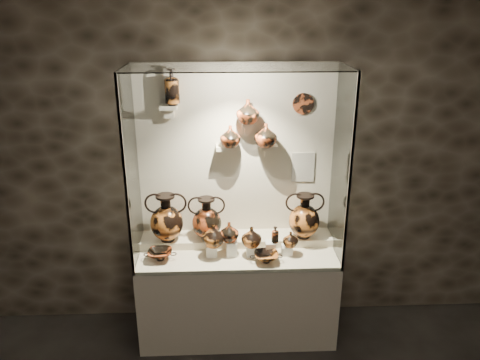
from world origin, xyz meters
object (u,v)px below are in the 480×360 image
(amphora_mid, at_px, (207,218))
(ovoid_vase_a, at_px, (230,136))
(amphora_right, at_px, (304,216))
(jug_e, at_px, (290,239))
(amphora_left, at_px, (166,218))
(jug_c, at_px, (251,237))
(lekythos_small, at_px, (275,234))
(lekythos_tall, at_px, (172,85))
(ovoid_vase_b, at_px, (248,111))
(ovoid_vase_c, at_px, (266,135))
(kylix_left, at_px, (160,254))
(jug_a, at_px, (213,235))
(kylix_right, at_px, (266,256))
(jug_b, at_px, (229,232))

(amphora_mid, relative_size, ovoid_vase_a, 2.12)
(amphora_right, bearing_deg, jug_e, -150.18)
(amphora_left, bearing_deg, jug_c, -2.31)
(amphora_left, xyz_separation_m, lekythos_small, (0.92, -0.18, -0.08))
(lekythos_tall, bearing_deg, amphora_right, -24.46)
(ovoid_vase_b, bearing_deg, lekythos_small, -34.11)
(ovoid_vase_c, bearing_deg, amphora_left, 177.74)
(amphora_mid, xyz_separation_m, kylix_left, (-0.39, -0.24, -0.21))
(amphora_left, height_order, kylix_left, amphora_left)
(lekythos_tall, bearing_deg, kylix_left, -132.30)
(jug_c, xyz_separation_m, ovoid_vase_b, (-0.02, 0.26, 1.01))
(ovoid_vase_a, relative_size, ovoid_vase_b, 0.91)
(jug_a, distance_m, ovoid_vase_a, 0.84)
(jug_a, xyz_separation_m, kylix_left, (-0.45, -0.04, -0.15))
(lekythos_small, relative_size, kylix_right, 0.64)
(lekythos_small, distance_m, kylix_right, 0.20)
(amphora_left, distance_m, amphora_right, 1.20)
(jug_e, bearing_deg, amphora_mid, 147.84)
(jug_a, relative_size, lekythos_tall, 0.61)
(ovoid_vase_a, bearing_deg, ovoid_vase_c, 2.43)
(lekythos_tall, bearing_deg, jug_a, -62.37)
(kylix_left, bearing_deg, lekythos_small, -22.48)
(amphora_right, height_order, jug_c, amphora_right)
(amphora_right, height_order, jug_a, amphora_right)
(jug_e, distance_m, ovoid_vase_c, 0.90)
(amphora_mid, relative_size, amphora_right, 0.95)
(amphora_left, distance_m, kylix_left, 0.32)
(lekythos_small, xyz_separation_m, kylix_left, (-0.96, -0.03, -0.15))
(amphora_right, relative_size, ovoid_vase_c, 2.06)
(amphora_right, relative_size, jug_c, 2.28)
(ovoid_vase_c, bearing_deg, ovoid_vase_b, 172.78)
(jug_e, xyz_separation_m, lekythos_tall, (-0.96, 0.29, 1.25))
(jug_b, bearing_deg, ovoid_vase_a, 105.38)
(amphora_left, relative_size, ovoid_vase_c, 2.17)
(amphora_right, distance_m, lekythos_small, 0.34)
(lekythos_small, bearing_deg, kylix_left, -166.60)
(ovoid_vase_b, height_order, ovoid_vase_c, ovoid_vase_b)
(jug_c, xyz_separation_m, ovoid_vase_c, (0.13, 0.26, 0.81))
(kylix_left, bearing_deg, kylix_right, -29.44)
(amphora_left, distance_m, jug_a, 0.45)
(amphora_right, xyz_separation_m, jug_e, (-0.14, -0.19, -0.12))
(amphora_left, height_order, ovoid_vase_a, ovoid_vase_a)
(amphora_right, distance_m, kylix_right, 0.52)
(jug_b, height_order, kylix_right, jug_b)
(amphora_left, xyz_separation_m, jug_e, (1.05, -0.18, -0.14))
(lekythos_tall, relative_size, ovoid_vase_c, 1.65)
(jug_b, height_order, ovoid_vase_c, ovoid_vase_c)
(amphora_left, xyz_separation_m, lekythos_tall, (0.09, 0.11, 1.12))
(jug_a, bearing_deg, ovoid_vase_c, 10.98)
(amphora_left, relative_size, kylix_right, 1.66)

